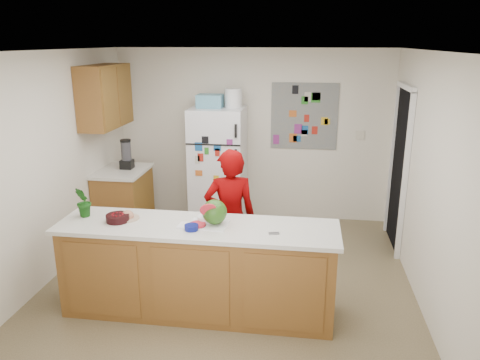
# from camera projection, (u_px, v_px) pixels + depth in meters

# --- Properties ---
(floor) EXTENTS (4.00, 4.50, 0.02)m
(floor) POSITION_uv_depth(u_px,v_px,m) (227.00, 288.00, 5.13)
(floor) COLOR brown
(floor) RESTS_ON ground
(wall_back) EXTENTS (4.00, 0.02, 2.50)m
(wall_back) POSITION_uv_depth(u_px,v_px,m) (252.00, 135.00, 6.91)
(wall_back) COLOR beige
(wall_back) RESTS_ON ground
(wall_left) EXTENTS (0.02, 4.50, 2.50)m
(wall_left) POSITION_uv_depth(u_px,v_px,m) (43.00, 170.00, 5.05)
(wall_left) COLOR beige
(wall_left) RESTS_ON ground
(wall_right) EXTENTS (0.02, 4.50, 2.50)m
(wall_right) POSITION_uv_depth(u_px,v_px,m) (432.00, 186.00, 4.50)
(wall_right) COLOR beige
(wall_right) RESTS_ON ground
(ceiling) EXTENTS (4.00, 4.50, 0.02)m
(ceiling) POSITION_uv_depth(u_px,v_px,m) (225.00, 50.00, 4.41)
(ceiling) COLOR white
(ceiling) RESTS_ON wall_back
(doorway) EXTENTS (0.03, 0.85, 2.04)m
(doorway) POSITION_uv_depth(u_px,v_px,m) (400.00, 170.00, 5.94)
(doorway) COLOR black
(doorway) RESTS_ON ground
(peninsula_base) EXTENTS (2.60, 0.62, 0.88)m
(peninsula_base) POSITION_uv_depth(u_px,v_px,m) (198.00, 271.00, 4.56)
(peninsula_base) COLOR brown
(peninsula_base) RESTS_ON floor
(peninsula_top) EXTENTS (2.68, 0.70, 0.04)m
(peninsula_top) POSITION_uv_depth(u_px,v_px,m) (197.00, 227.00, 4.42)
(peninsula_top) COLOR silver
(peninsula_top) RESTS_ON peninsula_base
(side_counter_base) EXTENTS (0.60, 0.80, 0.86)m
(side_counter_base) POSITION_uv_depth(u_px,v_px,m) (124.00, 202.00, 6.52)
(side_counter_base) COLOR brown
(side_counter_base) RESTS_ON floor
(side_counter_top) EXTENTS (0.64, 0.84, 0.04)m
(side_counter_top) POSITION_uv_depth(u_px,v_px,m) (122.00, 171.00, 6.39)
(side_counter_top) COLOR silver
(side_counter_top) RESTS_ON side_counter_base
(upper_cabinets) EXTENTS (0.35, 1.00, 0.80)m
(upper_cabinets) POSITION_uv_depth(u_px,v_px,m) (105.00, 96.00, 6.07)
(upper_cabinets) COLOR brown
(upper_cabinets) RESTS_ON wall_left
(refrigerator) EXTENTS (0.75, 0.70, 1.70)m
(refrigerator) POSITION_uv_depth(u_px,v_px,m) (218.00, 167.00, 6.73)
(refrigerator) COLOR silver
(refrigerator) RESTS_ON floor
(fridge_top_bin) EXTENTS (0.35, 0.28, 0.18)m
(fridge_top_bin) POSITION_uv_depth(u_px,v_px,m) (210.00, 101.00, 6.47)
(fridge_top_bin) COLOR #5999B2
(fridge_top_bin) RESTS_ON refrigerator
(photo_collage) EXTENTS (0.95, 0.01, 0.95)m
(photo_collage) POSITION_uv_depth(u_px,v_px,m) (304.00, 116.00, 6.70)
(photo_collage) COLOR slate
(photo_collage) RESTS_ON wall_back
(person) EXTENTS (0.63, 0.50, 1.53)m
(person) POSITION_uv_depth(u_px,v_px,m) (230.00, 218.00, 5.02)
(person) COLOR #690001
(person) RESTS_ON floor
(blender_appliance) EXTENTS (0.13, 0.13, 0.38)m
(blender_appliance) POSITION_uv_depth(u_px,v_px,m) (126.00, 155.00, 6.40)
(blender_appliance) COLOR black
(blender_appliance) RESTS_ON side_counter_top
(cutting_board) EXTENTS (0.38, 0.30, 0.01)m
(cutting_board) POSITION_uv_depth(u_px,v_px,m) (208.00, 225.00, 4.41)
(cutting_board) COLOR silver
(cutting_board) RESTS_ON peninsula_top
(watermelon) EXTENTS (0.24, 0.24, 0.24)m
(watermelon) POSITION_uv_depth(u_px,v_px,m) (215.00, 212.00, 4.39)
(watermelon) COLOR #1F6010
(watermelon) RESTS_ON cutting_board
(watermelon_slice) EXTENTS (0.15, 0.15, 0.02)m
(watermelon_slice) POSITION_uv_depth(u_px,v_px,m) (197.00, 224.00, 4.37)
(watermelon_slice) COLOR #B9302C
(watermelon_slice) RESTS_ON cutting_board
(cherry_bowl) EXTENTS (0.26, 0.26, 0.07)m
(cherry_bowl) POSITION_uv_depth(u_px,v_px,m) (118.00, 218.00, 4.50)
(cherry_bowl) COLOR black
(cherry_bowl) RESTS_ON peninsula_top
(white_bowl) EXTENTS (0.20, 0.20, 0.06)m
(white_bowl) POSITION_uv_depth(u_px,v_px,m) (207.00, 219.00, 4.49)
(white_bowl) COLOR silver
(white_bowl) RESTS_ON peninsula_top
(cobalt_bowl) EXTENTS (0.16, 0.16, 0.05)m
(cobalt_bowl) POSITION_uv_depth(u_px,v_px,m) (191.00, 227.00, 4.30)
(cobalt_bowl) COLOR #090F5B
(cobalt_bowl) RESTS_ON peninsula_top
(plate) EXTENTS (0.24, 0.24, 0.02)m
(plate) POSITION_uv_depth(u_px,v_px,m) (128.00, 218.00, 4.57)
(plate) COLOR #C6AE96
(plate) RESTS_ON peninsula_top
(paper_towel) EXTENTS (0.18, 0.17, 0.02)m
(paper_towel) POSITION_uv_depth(u_px,v_px,m) (188.00, 226.00, 4.37)
(paper_towel) COLOR white
(paper_towel) RESTS_ON peninsula_top
(keys) EXTENTS (0.10, 0.06, 0.01)m
(keys) POSITION_uv_depth(u_px,v_px,m) (274.00, 233.00, 4.21)
(keys) COLOR gray
(keys) RESTS_ON peninsula_top
(potted_plant) EXTENTS (0.20, 0.22, 0.31)m
(potted_plant) POSITION_uv_depth(u_px,v_px,m) (84.00, 202.00, 4.58)
(potted_plant) COLOR #0F4212
(potted_plant) RESTS_ON peninsula_top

